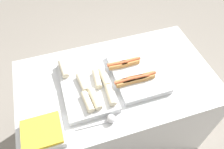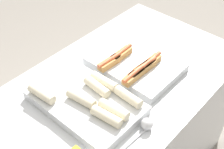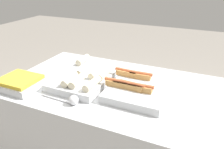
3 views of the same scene
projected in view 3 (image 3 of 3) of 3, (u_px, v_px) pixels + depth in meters
counter at (117, 139)px, 1.66m from camera, size 1.50×0.87×0.91m
tray_hotdogs at (138, 86)px, 1.40m from camera, size 0.39×0.48×0.10m
tray_wraps at (87, 76)px, 1.53m from camera, size 0.35×0.54×0.10m
tray_side_front at (20, 83)px, 1.44m from camera, size 0.26×0.23×0.07m
serving_spoon_near at (72, 100)px, 1.26m from camera, size 0.27×0.06×0.06m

